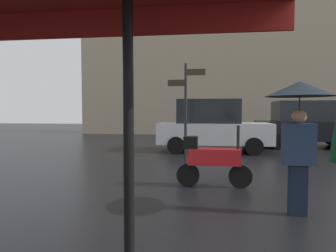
{
  "coord_description": "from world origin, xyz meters",
  "views": [
    {
      "loc": [
        0.04,
        -2.8,
        1.52
      ],
      "look_at": [
        -0.95,
        4.67,
        1.13
      ],
      "focal_mm": 31.45,
      "sensor_mm": 36.0,
      "label": 1
    }
  ],
  "objects_px": {
    "parked_scooter": "(212,159)",
    "parked_car_left": "(212,126)",
    "street_signpost": "(186,103)",
    "parked_car_right": "(306,124)",
    "pedestrian_with_umbrella": "(299,110)"
  },
  "relations": [
    {
      "from": "parked_scooter",
      "to": "parked_car_left",
      "type": "distance_m",
      "value": 5.29
    },
    {
      "from": "parked_scooter",
      "to": "pedestrian_with_umbrella",
      "type": "bearing_deg",
      "value": -61.99
    },
    {
      "from": "pedestrian_with_umbrella",
      "to": "parked_scooter",
      "type": "distance_m",
      "value": 2.12
    },
    {
      "from": "parked_car_right",
      "to": "parked_scooter",
      "type": "bearing_deg",
      "value": 65.74
    },
    {
      "from": "parked_scooter",
      "to": "parked_car_right",
      "type": "xyz_separation_m",
      "value": [
        3.99,
        7.0,
        0.41
      ]
    },
    {
      "from": "parked_car_left",
      "to": "street_signpost",
      "type": "bearing_deg",
      "value": -111.99
    },
    {
      "from": "parked_car_left",
      "to": "parked_car_right",
      "type": "bearing_deg",
      "value": 18.63
    },
    {
      "from": "pedestrian_with_umbrella",
      "to": "parked_scooter",
      "type": "height_order",
      "value": "pedestrian_with_umbrella"
    },
    {
      "from": "pedestrian_with_umbrella",
      "to": "street_signpost",
      "type": "distance_m",
      "value": 4.49
    },
    {
      "from": "parked_scooter",
      "to": "parked_car_left",
      "type": "relative_size",
      "value": 0.36
    },
    {
      "from": "parked_scooter",
      "to": "parked_car_right",
      "type": "bearing_deg",
      "value": 48.0
    },
    {
      "from": "parked_car_right",
      "to": "street_signpost",
      "type": "relative_size",
      "value": 1.41
    },
    {
      "from": "parked_car_right",
      "to": "street_signpost",
      "type": "distance_m",
      "value": 6.47
    },
    {
      "from": "pedestrian_with_umbrella",
      "to": "parked_scooter",
      "type": "bearing_deg",
      "value": -76.09
    },
    {
      "from": "parked_scooter",
      "to": "parked_car_left",
      "type": "height_order",
      "value": "parked_car_left"
    }
  ]
}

